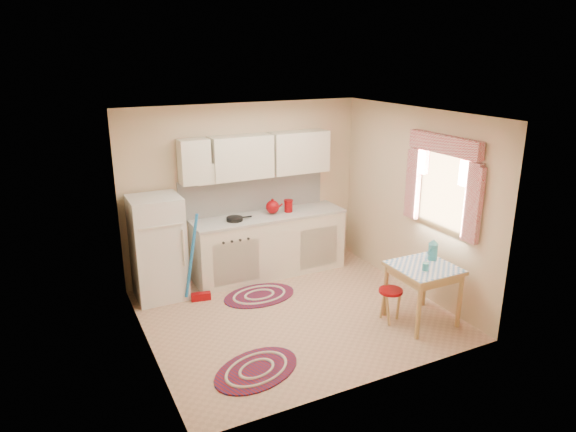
% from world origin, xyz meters
% --- Properties ---
extents(room_shell, '(3.64, 3.60, 2.52)m').
position_xyz_m(room_shell, '(0.16, 0.24, 1.60)').
color(room_shell, tan).
rests_on(room_shell, ground).
extents(fridge, '(0.65, 0.60, 1.40)m').
position_xyz_m(fridge, '(-1.39, 1.25, 0.70)').
color(fridge, silver).
rests_on(fridge, ground).
extents(broom, '(0.30, 0.17, 1.20)m').
position_xyz_m(broom, '(-0.94, 0.90, 0.60)').
color(broom, blue).
rests_on(broom, ground).
extents(base_cabinets, '(2.25, 0.60, 0.88)m').
position_xyz_m(base_cabinets, '(0.24, 1.30, 0.44)').
color(base_cabinets, silver).
rests_on(base_cabinets, ground).
extents(countertop, '(2.27, 0.62, 0.04)m').
position_xyz_m(countertop, '(0.24, 1.30, 0.90)').
color(countertop, '#B7B4AE').
rests_on(countertop, base_cabinets).
extents(frying_pan, '(0.23, 0.23, 0.05)m').
position_xyz_m(frying_pan, '(-0.30, 1.25, 0.94)').
color(frying_pan, black).
rests_on(frying_pan, countertop).
extents(red_kettle, '(0.22, 0.20, 0.22)m').
position_xyz_m(red_kettle, '(0.30, 1.30, 1.03)').
color(red_kettle, '#8A0509').
rests_on(red_kettle, countertop).
extents(red_canister, '(0.15, 0.15, 0.16)m').
position_xyz_m(red_canister, '(0.56, 1.30, 1.00)').
color(red_canister, '#8A0509').
rests_on(red_canister, countertop).
extents(table, '(0.72, 0.72, 0.72)m').
position_xyz_m(table, '(1.31, -0.84, 0.36)').
color(table, tan).
rests_on(table, ground).
extents(stool, '(0.35, 0.35, 0.42)m').
position_xyz_m(stool, '(0.97, -0.67, 0.21)').
color(stool, '#8A0509').
rests_on(stool, ground).
extents(coffee_pot, '(0.17, 0.15, 0.28)m').
position_xyz_m(coffee_pot, '(1.54, -0.72, 0.86)').
color(coffee_pot, teal).
rests_on(coffee_pot, table).
extents(mug, '(0.10, 0.10, 0.10)m').
position_xyz_m(mug, '(1.24, -0.94, 0.77)').
color(mug, teal).
rests_on(mug, table).
extents(rug_center, '(1.04, 0.72, 0.02)m').
position_xyz_m(rug_center, '(-0.20, 0.66, 0.01)').
color(rug_center, maroon).
rests_on(rug_center, ground).
extents(rug_left, '(1.17, 0.97, 0.02)m').
position_xyz_m(rug_left, '(-0.91, -0.91, 0.01)').
color(rug_left, maroon).
rests_on(rug_left, ground).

